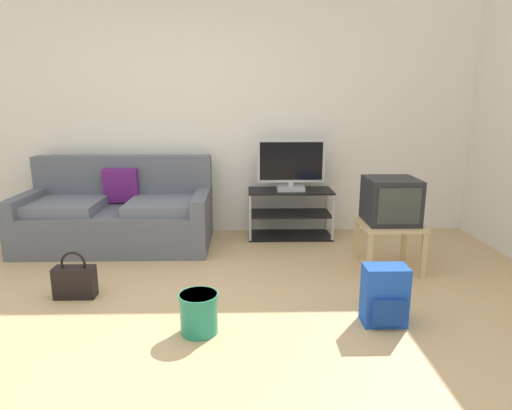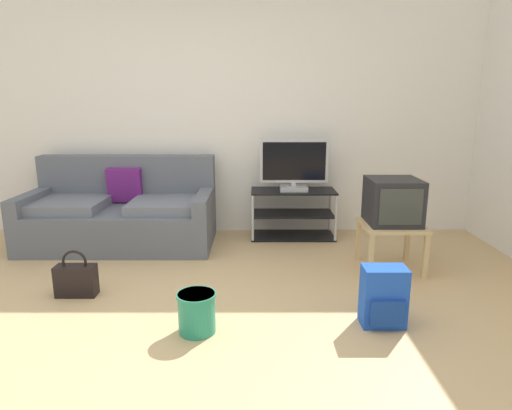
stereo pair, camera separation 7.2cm
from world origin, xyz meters
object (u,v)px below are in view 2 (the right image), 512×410
Objects in this scene: handbag at (75,280)px; flat_tv at (293,165)px; side_table at (390,230)px; cleaning_bucket at (196,311)px; tv_stand at (291,214)px; crt_tv at (391,201)px; backpack at (382,297)px; couch at (121,214)px.

flat_tv is at bearing 40.00° from handbag.
side_table is 1.94× the size of cleaning_bucket.
tv_stand is 2.22m from cleaning_bucket.
crt_tv is 2.69m from handbag.
backpack is (-0.35, -1.03, -0.42)m from crt_tv.
couch is at bearing -172.85° from tv_stand.
side_table is 1.28× the size of backpack.
cleaning_bucket is at bearing -170.07° from backpack.
crt_tv is at bearing -15.43° from couch.
crt_tv is 1.21× the size of handbag.
backpack is (2.25, -1.75, -0.12)m from couch.
tv_stand is at bearing 40.42° from handbag.
crt_tv reaches higher than handbag.
backpack is 1.10× the size of handbag.
tv_stand is 2.48× the size of handbag.
tv_stand is 0.54m from flat_tv.
handbag is at bearing 173.97° from backpack.
backpack is at bearing -77.40° from tv_stand.
cleaning_bucket is at bearing -111.02° from flat_tv.
side_table is at bearing 76.64° from backpack.
couch reaches higher than backpack.
crt_tv is 1.10× the size of backpack.
flat_tv is at bearing -90.00° from tv_stand.
handbag is (-1.79, -1.50, -0.67)m from flat_tv.
backpack is at bearing 4.45° from cleaning_bucket.
backpack is 1.24m from cleaning_bucket.
couch is 3.63× the size of side_table.
flat_tv reaches higher than couch.
crt_tv is at bearing 76.91° from backpack.
side_table is 1.16× the size of crt_tv.
flat_tv is (1.81, 0.20, 0.48)m from couch.
crt_tv is (0.79, -0.95, 0.36)m from tv_stand.
cleaning_bucket is at bearing -61.04° from couch.
tv_stand is 1.25× the size of flat_tv.
flat_tv is at bearing 130.07° from side_table.
flat_tv is at bearing 130.56° from crt_tv.
tv_stand is 1.28m from crt_tv.
handbag is at bearing -140.00° from flat_tv.
flat_tv is 2.43m from handbag.
flat_tv is 2.72× the size of cleaning_bucket.
side_table is 1.09m from backpack.
cleaning_bucket is (-0.79, -2.05, -0.66)m from flat_tv.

